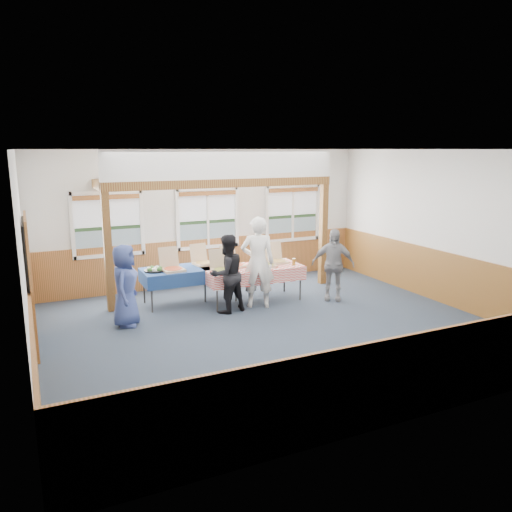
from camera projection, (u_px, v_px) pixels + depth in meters
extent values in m
plane|color=#27353F|center=(273.00, 328.00, 9.09)|extent=(8.00, 8.00, 0.00)
plane|color=white|center=(275.00, 149.00, 8.42)|extent=(8.00, 8.00, 0.00)
plane|color=silver|center=(207.00, 218.00, 11.86)|extent=(8.00, 0.00, 8.00)
plane|color=silver|center=(414.00, 294.00, 5.65)|extent=(8.00, 0.00, 8.00)
plane|color=silver|center=(24.00, 264.00, 7.10)|extent=(0.00, 8.00, 8.00)
plane|color=silver|center=(444.00, 227.00, 10.41)|extent=(0.00, 8.00, 8.00)
cube|color=brown|center=(208.00, 261.00, 12.05)|extent=(7.98, 0.05, 1.10)
cube|color=brown|center=(406.00, 378.00, 5.90)|extent=(7.98, 0.05, 1.10)
cube|color=brown|center=(33.00, 333.00, 7.33)|extent=(0.05, 6.98, 1.10)
cube|color=brown|center=(440.00, 276.00, 10.62)|extent=(0.05, 6.98, 1.10)
cube|color=#2F2F2F|center=(29.00, 286.00, 8.03)|extent=(0.06, 1.30, 2.10)
cube|color=white|center=(110.00, 255.00, 11.00)|extent=(1.52, 0.05, 0.08)
cube|color=white|center=(106.00, 192.00, 10.71)|extent=(1.52, 0.05, 0.08)
cube|color=white|center=(72.00, 226.00, 10.55)|extent=(0.08, 0.05, 1.46)
cube|color=white|center=(142.00, 222.00, 11.16)|extent=(0.08, 0.05, 1.46)
cube|color=white|center=(108.00, 224.00, 10.85)|extent=(0.05, 0.05, 1.30)
cube|color=slate|center=(109.00, 242.00, 10.97)|extent=(1.40, 0.02, 0.52)
cube|color=#1E381C|center=(108.00, 228.00, 10.91)|extent=(1.40, 0.02, 0.08)
cube|color=silver|center=(107.00, 210.00, 10.82)|extent=(1.40, 0.02, 0.70)
cube|color=brown|center=(107.00, 197.00, 10.71)|extent=(1.40, 0.07, 0.10)
cube|color=white|center=(208.00, 247.00, 11.95)|extent=(1.52, 0.05, 0.08)
cube|color=white|center=(207.00, 189.00, 11.66)|extent=(1.52, 0.05, 0.08)
cube|color=white|center=(178.00, 220.00, 11.50)|extent=(0.08, 0.05, 1.46)
cube|color=white|center=(237.00, 216.00, 12.11)|extent=(0.08, 0.05, 1.46)
cube|color=white|center=(208.00, 218.00, 11.80)|extent=(0.05, 0.05, 1.30)
cube|color=slate|center=(208.00, 234.00, 11.92)|extent=(1.40, 0.02, 0.52)
cube|color=#1E381C|center=(207.00, 222.00, 11.86)|extent=(1.40, 0.02, 0.08)
cube|color=silver|center=(207.00, 205.00, 11.77)|extent=(1.40, 0.02, 0.70)
cube|color=brown|center=(208.00, 193.00, 11.66)|extent=(1.40, 0.07, 0.10)
cube|color=white|center=(292.00, 240.00, 12.90)|extent=(1.52, 0.05, 0.08)
cube|color=white|center=(293.00, 186.00, 12.61)|extent=(1.52, 0.05, 0.08)
cube|color=white|center=(267.00, 215.00, 12.45)|extent=(0.08, 0.05, 1.46)
cube|color=white|center=(318.00, 212.00, 13.06)|extent=(0.08, 0.05, 1.46)
cube|color=white|center=(293.00, 213.00, 12.75)|extent=(0.05, 0.05, 1.30)
cube|color=slate|center=(292.00, 228.00, 12.87)|extent=(1.40, 0.02, 0.52)
cube|color=#1E381C|center=(292.00, 216.00, 12.81)|extent=(1.40, 0.02, 0.08)
cube|color=silver|center=(292.00, 201.00, 12.72)|extent=(1.40, 0.02, 0.70)
cube|color=brown|center=(294.00, 190.00, 12.61)|extent=(1.40, 0.07, 0.10)
cube|color=#552C13|center=(108.00, 253.00, 9.84)|extent=(0.15, 0.15, 2.40)
cube|color=#552C13|center=(323.00, 235.00, 11.91)|extent=(0.15, 0.15, 2.40)
cube|color=#552C13|center=(225.00, 183.00, 10.60)|extent=(5.15, 0.18, 0.18)
cylinder|color=#2F2F2F|center=(152.00, 295.00, 9.91)|extent=(0.04, 0.04, 0.73)
cylinder|color=#2F2F2F|center=(144.00, 286.00, 10.52)|extent=(0.04, 0.04, 0.73)
cylinder|color=#2F2F2F|center=(236.00, 285.00, 10.66)|extent=(0.04, 0.04, 0.73)
cylinder|color=#2F2F2F|center=(224.00, 277.00, 11.27)|extent=(0.04, 0.04, 0.73)
cube|color=#2F2F2F|center=(190.00, 269.00, 10.51)|extent=(2.04, 1.10, 0.03)
cube|color=navy|center=(190.00, 268.00, 10.51)|extent=(2.11, 1.17, 0.01)
cube|color=navy|center=(196.00, 279.00, 10.16)|extent=(1.98, 0.32, 0.28)
cube|color=navy|center=(184.00, 270.00, 10.93)|extent=(1.98, 0.32, 0.28)
cylinder|color=#2F2F2F|center=(217.00, 294.00, 9.95)|extent=(0.04, 0.04, 0.73)
cylinder|color=#2F2F2F|center=(205.00, 285.00, 10.59)|extent=(0.04, 0.04, 0.73)
cylinder|color=#2F2F2F|center=(300.00, 284.00, 10.74)|extent=(0.04, 0.04, 0.73)
cylinder|color=#2F2F2F|center=(284.00, 276.00, 11.38)|extent=(0.04, 0.04, 0.73)
cube|color=#2F2F2F|center=(253.00, 268.00, 10.58)|extent=(2.18, 1.36, 0.03)
cube|color=red|center=(253.00, 267.00, 10.58)|extent=(2.26, 1.43, 0.01)
cube|color=red|center=(262.00, 278.00, 10.21)|extent=(2.02, 0.57, 0.28)
cube|color=red|center=(244.00, 269.00, 11.01)|extent=(2.02, 0.57, 0.28)
cube|color=#D1AC8B|center=(173.00, 270.00, 10.21)|extent=(0.45, 0.45, 0.05)
cylinder|color=#C66B2E|center=(173.00, 268.00, 10.20)|extent=(0.39, 0.39, 0.01)
cube|color=#D1AC8B|center=(169.00, 257.00, 10.37)|extent=(0.43, 0.13, 0.41)
cube|color=#D1AC8B|center=(204.00, 264.00, 10.76)|extent=(0.44, 0.44, 0.04)
cylinder|color=#E3C069|center=(204.00, 262.00, 10.75)|extent=(0.39, 0.39, 0.01)
cube|color=#D1AC8B|center=(198.00, 252.00, 10.90)|extent=(0.40, 0.15, 0.38)
cube|color=#D1AC8B|center=(222.00, 271.00, 10.14)|extent=(0.39, 0.39, 0.04)
cylinder|color=gold|center=(222.00, 269.00, 10.14)|extent=(0.34, 0.34, 0.01)
cube|color=#D1AC8B|center=(218.00, 258.00, 10.31)|extent=(0.39, 0.09, 0.39)
cube|color=#D1AC8B|center=(235.00, 266.00, 10.56)|extent=(0.49, 0.49, 0.04)
cylinder|color=#C66B2E|center=(235.00, 264.00, 10.56)|extent=(0.43, 0.43, 0.01)
cube|color=#D1AC8B|center=(228.00, 254.00, 10.70)|extent=(0.41, 0.20, 0.39)
cube|color=#D1AC8B|center=(266.00, 266.00, 10.57)|extent=(0.41, 0.41, 0.04)
cylinder|color=gold|center=(266.00, 265.00, 10.57)|extent=(0.36, 0.36, 0.01)
cube|color=#D1AC8B|center=(260.00, 255.00, 10.71)|extent=(0.38, 0.14, 0.36)
cube|color=#D1AC8B|center=(278.00, 262.00, 10.93)|extent=(0.40, 0.40, 0.04)
cylinder|color=#E3C069|center=(278.00, 261.00, 10.93)|extent=(0.35, 0.35, 0.01)
cube|color=#D1AC8B|center=(273.00, 250.00, 11.10)|extent=(0.39, 0.10, 0.38)
cylinder|color=black|center=(155.00, 270.00, 10.20)|extent=(0.43, 0.43, 0.03)
cylinder|color=white|center=(155.00, 269.00, 10.19)|extent=(0.10, 0.10, 0.04)
sphere|color=#3B6E2A|center=(160.00, 268.00, 10.24)|extent=(0.10, 0.10, 0.10)
sphere|color=silver|center=(157.00, 268.00, 10.30)|extent=(0.10, 0.10, 0.10)
sphere|color=#3B6E2A|center=(152.00, 268.00, 10.28)|extent=(0.10, 0.10, 0.10)
sphere|color=silver|center=(149.00, 269.00, 10.19)|extent=(0.10, 0.10, 0.10)
sphere|color=#3B6E2A|center=(150.00, 270.00, 10.10)|extent=(0.10, 0.10, 0.10)
sphere|color=silver|center=(155.00, 270.00, 10.08)|extent=(0.10, 0.10, 0.10)
sphere|color=#3B6E2A|center=(159.00, 270.00, 10.14)|extent=(0.10, 0.10, 0.10)
cylinder|color=#8B5A17|center=(294.00, 262.00, 10.69)|extent=(0.07, 0.07, 0.15)
imported|color=white|center=(258.00, 262.00, 10.14)|extent=(0.81, 0.68, 1.89)
imported|color=black|center=(227.00, 274.00, 9.86)|extent=(0.88, 0.76, 1.57)
imported|color=#344484|center=(125.00, 285.00, 9.11)|extent=(0.74, 0.88, 1.53)
imported|color=gray|center=(333.00, 265.00, 10.68)|extent=(0.97, 0.83, 1.56)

